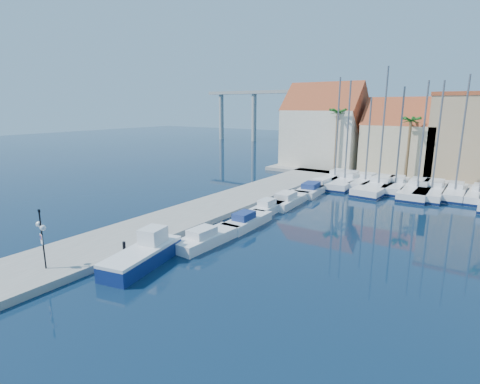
% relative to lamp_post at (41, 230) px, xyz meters
% --- Properties ---
extents(ground, '(260.00, 260.00, 0.00)m').
position_rel_lamp_post_xyz_m(ground, '(8.03, 1.23, -2.97)').
color(ground, '#081C32').
rests_on(ground, ground).
extents(quay_west, '(6.00, 77.00, 0.50)m').
position_rel_lamp_post_xyz_m(quay_west, '(-0.97, 14.73, -2.72)').
color(quay_west, gray).
rests_on(quay_west, ground).
extents(shore_north, '(54.00, 16.00, 0.50)m').
position_rel_lamp_post_xyz_m(shore_north, '(18.03, 49.23, -2.72)').
color(shore_north, gray).
rests_on(shore_north, ground).
extents(lamp_post, '(1.25, 0.57, 3.76)m').
position_rel_lamp_post_xyz_m(lamp_post, '(0.00, 0.00, 0.00)').
color(lamp_post, black).
rests_on(lamp_post, quay_west).
extents(bollard, '(0.22, 0.22, 0.55)m').
position_rel_lamp_post_xyz_m(bollard, '(1.43, 4.75, -2.19)').
color(bollard, black).
rests_on(bollard, quay_west).
extents(fishing_boat, '(3.38, 6.61, 2.21)m').
position_rel_lamp_post_xyz_m(fishing_boat, '(3.66, 4.57, -2.24)').
color(fishing_boat, navy).
rests_on(fishing_boat, ground).
extents(motorboat_west_0, '(2.07, 6.04, 1.40)m').
position_rel_lamp_post_xyz_m(motorboat_west_0, '(4.65, 9.79, -2.46)').
color(motorboat_west_0, white).
rests_on(motorboat_west_0, ground).
extents(motorboat_west_1, '(1.96, 5.68, 1.40)m').
position_rel_lamp_post_xyz_m(motorboat_west_1, '(4.81, 15.06, -2.46)').
color(motorboat_west_1, white).
rests_on(motorboat_west_1, ground).
extents(motorboat_west_2, '(1.86, 5.24, 1.40)m').
position_rel_lamp_post_xyz_m(motorboat_west_2, '(4.12, 20.03, -2.46)').
color(motorboat_west_2, white).
rests_on(motorboat_west_2, ground).
extents(motorboat_west_3, '(2.63, 7.13, 1.40)m').
position_rel_lamp_post_xyz_m(motorboat_west_3, '(4.26, 23.81, -2.46)').
color(motorboat_west_3, white).
rests_on(motorboat_west_3, ground).
extents(motorboat_west_4, '(2.96, 7.36, 1.40)m').
position_rel_lamp_post_xyz_m(motorboat_west_4, '(4.25, 30.08, -2.46)').
color(motorboat_west_4, white).
rests_on(motorboat_west_4, ground).
extents(motorboat_west_5, '(2.62, 6.96, 1.40)m').
position_rel_lamp_post_xyz_m(motorboat_west_5, '(4.32, 33.27, -2.46)').
color(motorboat_west_5, white).
rests_on(motorboat_west_5, ground).
extents(motorboat_west_6, '(1.78, 5.30, 1.40)m').
position_rel_lamp_post_xyz_m(motorboat_west_6, '(4.98, 39.53, -2.46)').
color(motorboat_west_6, white).
rests_on(motorboat_west_6, ground).
extents(sailboat_0, '(2.35, 8.40, 13.83)m').
position_rel_lamp_post_xyz_m(sailboat_0, '(4.08, 38.27, -2.33)').
color(sailboat_0, white).
rests_on(sailboat_0, ground).
extents(sailboat_1, '(3.58, 11.35, 13.27)m').
position_rel_lamp_post_xyz_m(sailboat_1, '(5.85, 37.27, -2.39)').
color(sailboat_1, white).
rests_on(sailboat_1, ground).
extents(sailboat_2, '(2.51, 8.17, 11.20)m').
position_rel_lamp_post_xyz_m(sailboat_2, '(8.41, 37.67, -2.37)').
color(sailboat_2, white).
rests_on(sailboat_2, ground).
extents(sailboat_3, '(3.84, 12.12, 14.68)m').
position_rel_lamp_post_xyz_m(sailboat_3, '(10.46, 36.46, -2.39)').
color(sailboat_3, white).
rests_on(sailboat_3, ground).
extents(sailboat_4, '(3.03, 8.93, 12.42)m').
position_rel_lamp_post_xyz_m(sailboat_4, '(12.05, 37.70, -2.37)').
color(sailboat_4, white).
rests_on(sailboat_4, ground).
extents(sailboat_5, '(3.30, 11.35, 12.98)m').
position_rel_lamp_post_xyz_m(sailboat_5, '(14.70, 36.97, -2.40)').
color(sailboat_5, white).
rests_on(sailboat_5, ground).
extents(sailboat_6, '(2.93, 10.80, 12.94)m').
position_rel_lamp_post_xyz_m(sailboat_6, '(16.20, 37.31, -2.39)').
color(sailboat_6, white).
rests_on(sailboat_6, ground).
extents(sailboat_7, '(2.22, 8.10, 13.52)m').
position_rel_lamp_post_xyz_m(sailboat_7, '(18.51, 37.54, -2.33)').
color(sailboat_7, white).
rests_on(sailboat_7, ground).
extents(sailboat_8, '(2.51, 8.26, 11.50)m').
position_rel_lamp_post_xyz_m(sailboat_8, '(20.86, 37.60, -2.37)').
color(sailboat_8, white).
rests_on(sailboat_8, ground).
extents(building_0, '(12.30, 9.00, 13.50)m').
position_rel_lamp_post_xyz_m(building_0, '(-1.97, 48.23, 3.55)').
color(building_0, beige).
rests_on(building_0, shore_north).
extents(building_1, '(10.30, 8.00, 11.00)m').
position_rel_lamp_post_xyz_m(building_1, '(10.03, 48.23, 2.33)').
color(building_1, '#C3B389').
rests_on(building_1, shore_north).
extents(palm_0, '(2.60, 2.60, 10.15)m').
position_rel_lamp_post_xyz_m(palm_0, '(2.03, 43.23, 6.11)').
color(palm_0, brown).
rests_on(palm_0, shore_north).
extents(palm_1, '(2.60, 2.60, 9.15)m').
position_rel_lamp_post_xyz_m(palm_1, '(12.03, 43.23, 5.16)').
color(palm_1, brown).
rests_on(palm_1, shore_north).
extents(viaduct, '(48.00, 2.20, 14.45)m').
position_rel_lamp_post_xyz_m(viaduct, '(-31.05, 83.23, 7.28)').
color(viaduct, '#9E9E99').
rests_on(viaduct, ground).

